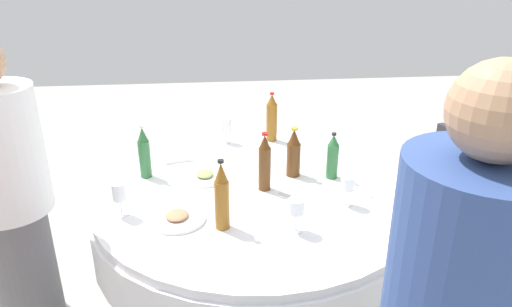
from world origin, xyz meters
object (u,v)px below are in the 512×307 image
Objects in this scene: bottle_amber_south at (222,197)px; plate_rear at (177,218)px; wine_glass_left at (119,193)px; dining_table at (256,216)px; plate_right at (205,177)px; wine_glass_far at (226,126)px; person_left at (13,215)px; wine_glass_mid at (348,185)px; bottle_brown_west at (294,154)px; bottle_green_far at (333,157)px; bottle_brown_left at (265,163)px; chair_inner at (468,187)px; wine_glass_inner at (296,208)px; bottle_amber_inner at (272,118)px; bottle_green_east at (144,153)px.

plate_rear is (-0.08, -0.19, -0.13)m from bottle_amber_south.
bottle_amber_south reaches higher than wine_glass_left.
dining_table is 0.33m from plate_right.
person_left reaches higher than wine_glass_far.
plate_right is at bearing -117.88° from wine_glass_mid.
bottle_brown_west reaches higher than bottle_green_far.
bottle_brown_left is at bearing 14.07° from wine_glass_far.
wine_glass_mid is at bearing 89.30° from wine_glass_left.
wine_glass_mid is 0.09× the size of person_left.
wine_glass_mid reaches higher than dining_table.
chair_inner is (-0.18, 1.54, -0.23)m from plate_right.
wine_glass_left is 0.10× the size of person_left.
bottle_amber_south is 1.06× the size of bottle_brown_left.
wine_glass_left reaches higher than wine_glass_mid.
bottle_brown_west is 1.22× the size of plate_right.
bottle_brown_west is 1.30m from person_left.
wine_glass_mid is (0.20, 0.35, -0.03)m from bottle_brown_left.
bottle_brown_west is 1.78× the size of wine_glass_inner.
plate_rear is (-0.14, -0.49, -0.10)m from wine_glass_inner.
bottle_amber_inner is at bearing -119.79° from chair_inner.
bottle_brown_left is 1.20× the size of plate_rear.
wine_glass_mid is 0.67× the size of plate_right.
bottle_brown_west is 0.30× the size of chair_inner.
person_left is (0.87, -1.20, -0.08)m from bottle_amber_inner.
wine_glass_mid is (0.40, 0.94, -0.03)m from bottle_green_east.
bottle_brown_west is 0.94× the size of bottle_green_east.
wine_glass_left is 0.73× the size of plate_right.
person_left is (0.23, -1.08, -0.08)m from bottle_brown_left.
wine_glass_inner is (0.38, 0.13, 0.25)m from dining_table.
bottle_amber_inner reaches higher than bottle_brown_left.
bottle_brown_left is 1.11m from person_left.
wine_glass_far is 1.03× the size of wine_glass_inner.
plate_right is (-0.05, -0.64, -0.10)m from bottle_green_far.
bottle_brown_west is 0.20m from bottle_green_far.
wine_glass_left is (0.18, -0.65, -0.03)m from bottle_brown_left.
bottle_amber_inner is at bearing 136.90° from wine_glass_left.
bottle_green_east reaches higher than dining_table.
dining_table is 0.68m from wine_glass_left.
bottle_brown_west reaches higher than dining_table.
bottle_green_east is 0.61m from wine_glass_far.
bottle_brown_west is at bearing -94.71° from chair_inner.
wine_glass_inner is (0.48, -0.27, -0.00)m from bottle_green_far.
wine_glass_far is at bearing 148.81° from wine_glass_left.
dining_table is 10.03× the size of wine_glass_left.
wine_glass_left is at bearing -105.51° from wine_glass_inner.
bottle_amber_inner is 0.87m from wine_glass_mid.
bottle_amber_inner reaches higher than chair_inner.
wine_glass_inner is at bearing 74.52° from plate_rear.
plate_right and plate_rear have the same top height.
bottle_brown_left is 0.40m from wine_glass_mid.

